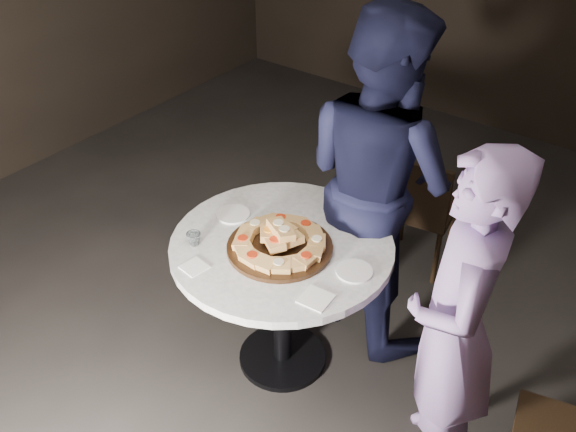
{
  "coord_description": "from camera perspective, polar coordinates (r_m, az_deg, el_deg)",
  "views": [
    {
      "loc": [
        1.5,
        -1.87,
        2.75
      ],
      "look_at": [
        -0.02,
        0.14,
        0.96
      ],
      "focal_mm": 40.0,
      "sensor_mm": 36.0,
      "label": 1
    }
  ],
  "objects": [
    {
      "name": "diner_teal",
      "position": [
        2.78,
        14.58,
        -9.53
      ],
      "size": [
        0.62,
        0.73,
        1.69
      ],
      "primitive_type": "imported",
      "rotation": [
        0.0,
        0.0,
        -1.15
      ],
      "color": "#866EAB",
      "rests_on": "ground"
    },
    {
      "name": "plate_left",
      "position": [
        3.34,
        -4.91,
        0.17
      ],
      "size": [
        0.23,
        0.23,
        0.01
      ],
      "primitive_type": "cylinder",
      "rotation": [
        0.0,
        0.0,
        -0.38
      ],
      "color": "white",
      "rests_on": "table"
    },
    {
      "name": "water_glass",
      "position": [
        3.15,
        -8.37,
        -2.02
      ],
      "size": [
        0.08,
        0.08,
        0.07
      ],
      "primitive_type": "imported",
      "rotation": [
        0.0,
        0.0,
        -0.17
      ],
      "color": "silver",
      "rests_on": "table"
    },
    {
      "name": "napkin_near",
      "position": [
        3.03,
        -8.33,
        -4.5
      ],
      "size": [
        0.12,
        0.12,
        0.01
      ],
      "primitive_type": "cube",
      "rotation": [
        0.0,
        0.0,
        -0.14
      ],
      "color": "white",
      "rests_on": "table"
    },
    {
      "name": "napkin_far",
      "position": [
        2.83,
        2.49,
        -7.34
      ],
      "size": [
        0.14,
        0.14,
        0.01
      ],
      "primitive_type": "cube",
      "rotation": [
        0.0,
        0.0,
        0.08
      ],
      "color": "white",
      "rests_on": "table"
    },
    {
      "name": "table",
      "position": [
        3.24,
        -0.53,
        -4.51
      ],
      "size": [
        1.12,
        1.12,
        0.83
      ],
      "rotation": [
        0.0,
        0.0,
        -0.01
      ],
      "color": "black",
      "rests_on": "ground"
    },
    {
      "name": "plate_right",
      "position": [
        2.98,
        5.92,
        -4.9
      ],
      "size": [
        0.19,
        0.19,
        0.01
      ],
      "primitive_type": "cylinder",
      "rotation": [
        0.0,
        0.0,
        -0.12
      ],
      "color": "white",
      "rests_on": "table"
    },
    {
      "name": "chair_far",
      "position": [
        4.08,
        11.64,
        0.82
      ],
      "size": [
        0.46,
        0.47,
        0.85
      ],
      "rotation": [
        0.0,
        0.0,
        3.31
      ],
      "color": "black",
      "rests_on": "ground"
    },
    {
      "name": "serving_board",
      "position": [
        3.1,
        -0.73,
        -2.78
      ],
      "size": [
        0.59,
        0.59,
        0.02
      ],
      "primitive_type": "cylinder",
      "rotation": [
        0.0,
        0.0,
        -0.15
      ],
      "color": "black",
      "rests_on": "table"
    },
    {
      "name": "floor",
      "position": [
        3.65,
        -1.14,
        -13.56
      ],
      "size": [
        7.0,
        7.0,
        0.0
      ],
      "primitive_type": "plane",
      "color": "black",
      "rests_on": "ground"
    },
    {
      "name": "focaccia_pile",
      "position": [
        3.07,
        -0.73,
        -2.12
      ],
      "size": [
        0.47,
        0.45,
        0.12
      ],
      "rotation": [
        0.0,
        0.0,
        -0.15
      ],
      "color": "tan",
      "rests_on": "serving_board"
    },
    {
      "name": "diner_navy",
      "position": [
        3.41,
        8.09,
        3.19
      ],
      "size": [
        1.12,
        0.99,
        1.91
      ],
      "primitive_type": "imported",
      "rotation": [
        0.0,
        0.0,
        2.8
      ],
      "color": "black",
      "rests_on": "ground"
    }
  ]
}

